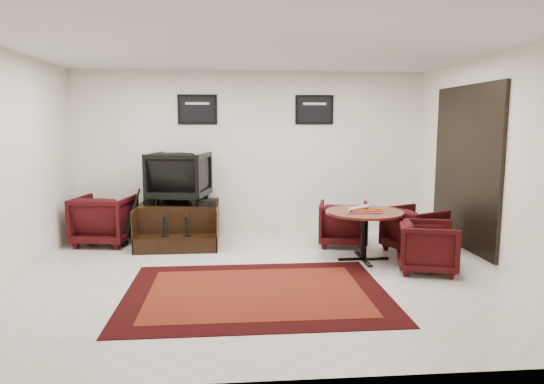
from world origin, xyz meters
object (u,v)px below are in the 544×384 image
at_px(table_chair_corner, 428,244).
at_px(table_chair_back, 343,221).
at_px(meeting_table, 364,217).
at_px(armchair_side, 104,217).
at_px(shine_chair, 179,174).
at_px(shine_podium, 180,224).
at_px(table_chair_window, 414,227).

bearing_deg(table_chair_corner, table_chair_back, 43.86).
bearing_deg(meeting_table, armchair_side, 161.96).
height_order(shine_chair, armchair_side, shine_chair).
height_order(meeting_table, table_chair_back, table_chair_back).
xyz_separation_m(shine_podium, shine_chair, (-0.00, 0.14, 0.80)).
bearing_deg(table_chair_window, armchair_side, 54.34).
bearing_deg(shine_podium, table_chair_window, -13.71).
bearing_deg(table_chair_back, armchair_side, 7.60).
distance_m(shine_chair, meeting_table, 3.07).
xyz_separation_m(shine_chair, table_chair_corner, (3.37, -1.99, -0.74)).
relative_size(shine_chair, armchair_side, 1.06).
height_order(shine_chair, meeting_table, shine_chair).
bearing_deg(shine_chair, shine_podium, 101.25).
relative_size(meeting_table, table_chair_back, 1.41).
height_order(shine_podium, armchair_side, armchair_side).
distance_m(table_chair_back, table_chair_corner, 1.65).
height_order(shine_podium, shine_chair, shine_chair).
height_order(table_chair_window, table_chair_corner, table_chair_window).
relative_size(shine_chair, meeting_table, 0.85).
xyz_separation_m(shine_podium, meeting_table, (2.69, -1.26, 0.32)).
xyz_separation_m(table_chair_back, table_chair_window, (0.97, -0.48, -0.01)).
relative_size(shine_podium, table_chair_corner, 1.77).
distance_m(table_chair_window, table_chair_corner, 1.00).
bearing_deg(meeting_table, table_chair_back, 95.86).
bearing_deg(table_chair_window, table_chair_corner, 143.41).
bearing_deg(armchair_side, meeting_table, 171.67).
distance_m(meeting_table, table_chair_back, 0.90).
bearing_deg(table_chair_back, table_chair_window, 167.37).
distance_m(shine_chair, table_chair_back, 2.75).
distance_m(shine_podium, shine_chair, 0.82).
distance_m(armchair_side, table_chair_corner, 4.92).
bearing_deg(table_chair_back, shine_podium, 4.98).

